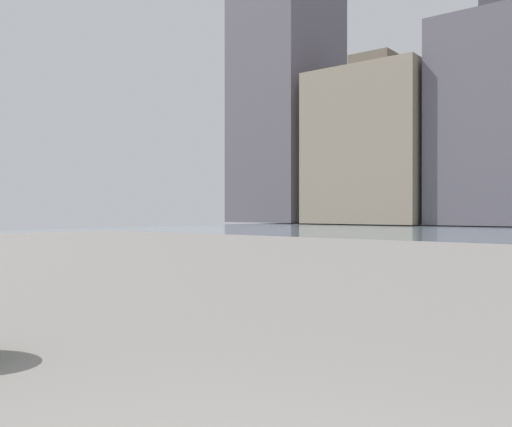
# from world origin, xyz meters

# --- Properties ---
(building_slab) EXTENTS (16.34, 10.79, 26.07)m
(building_slab) POSITION_xyz_m (13.81, -64.54, 12.00)
(building_slab) COLOR #5B5660
(building_slab) RESTS_ON ground
(building_annex) EXTENTS (15.37, 12.57, 22.05)m
(building_annex) POSITION_xyz_m (30.19, -63.99, 10.00)
(building_annex) COLOR gray
(building_annex) RESTS_ON ground
(building_highrise) EXTENTS (11.82, 15.53, 38.71)m
(building_highrise) POSITION_xyz_m (45.53, -66.13, 19.36)
(building_highrise) COLOR #5B5660
(building_highrise) RESTS_ON ground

